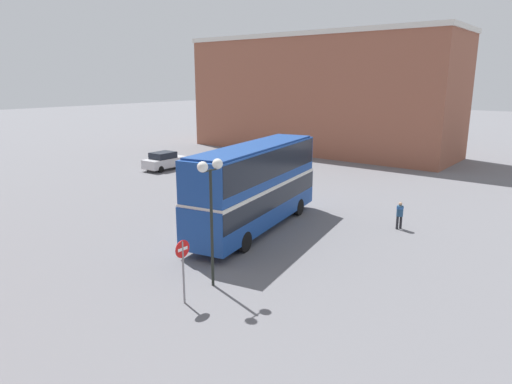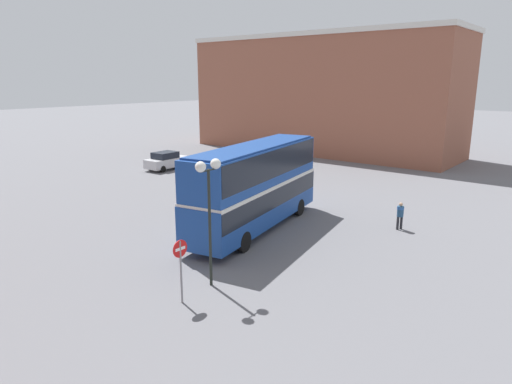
{
  "view_description": "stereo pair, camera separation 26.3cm",
  "coord_description": "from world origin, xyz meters",
  "px_view_note": "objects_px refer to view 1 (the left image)",
  "views": [
    {
      "loc": [
        -17.94,
        -16.32,
        8.34
      ],
      "look_at": [
        1.65,
        -0.99,
        2.18
      ],
      "focal_mm": 32.0,
      "sensor_mm": 36.0,
      "label": 1
    },
    {
      "loc": [
        -17.77,
        -16.52,
        8.34
      ],
      "look_at": [
        1.65,
        -0.99,
        2.18
      ],
      "focal_mm": 32.0,
      "sensor_mm": 36.0,
      "label": 2
    }
  ],
  "objects_px": {
    "pedestrian_foreground": "(400,213)",
    "no_entry_sign": "(183,261)",
    "parked_car_kerb_near": "(164,161)",
    "double_decker_bus": "(256,182)",
    "street_lamp_twin_globe": "(211,185)"
  },
  "relations": [
    {
      "from": "pedestrian_foreground",
      "to": "no_entry_sign",
      "type": "relative_size",
      "value": 0.62
    },
    {
      "from": "parked_car_kerb_near",
      "to": "double_decker_bus",
      "type": "bearing_deg",
      "value": -117.53
    },
    {
      "from": "double_decker_bus",
      "to": "pedestrian_foreground",
      "type": "height_order",
      "value": "double_decker_bus"
    },
    {
      "from": "double_decker_bus",
      "to": "parked_car_kerb_near",
      "type": "distance_m",
      "value": 19.81
    },
    {
      "from": "street_lamp_twin_globe",
      "to": "no_entry_sign",
      "type": "distance_m",
      "value": 3.13
    },
    {
      "from": "pedestrian_foreground",
      "to": "parked_car_kerb_near",
      "type": "relative_size",
      "value": 0.38
    },
    {
      "from": "double_decker_bus",
      "to": "street_lamp_twin_globe",
      "type": "bearing_deg",
      "value": -166.3
    },
    {
      "from": "pedestrian_foreground",
      "to": "no_entry_sign",
      "type": "bearing_deg",
      "value": -70.89
    },
    {
      "from": "parked_car_kerb_near",
      "to": "street_lamp_twin_globe",
      "type": "height_order",
      "value": "street_lamp_twin_globe"
    },
    {
      "from": "no_entry_sign",
      "to": "parked_car_kerb_near",
      "type": "bearing_deg",
      "value": 50.65
    },
    {
      "from": "pedestrian_foreground",
      "to": "street_lamp_twin_globe",
      "type": "distance_m",
      "value": 12.84
    },
    {
      "from": "no_entry_sign",
      "to": "pedestrian_foreground",
      "type": "bearing_deg",
      "value": -12.75
    },
    {
      "from": "double_decker_bus",
      "to": "no_entry_sign",
      "type": "bearing_deg",
      "value": -169.75
    },
    {
      "from": "parked_car_kerb_near",
      "to": "street_lamp_twin_globe",
      "type": "xyz_separation_m",
      "value": [
        -15.49,
        -20.88,
        3.45
      ]
    },
    {
      "from": "double_decker_bus",
      "to": "pedestrian_foreground",
      "type": "relative_size",
      "value": 7.39
    }
  ]
}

